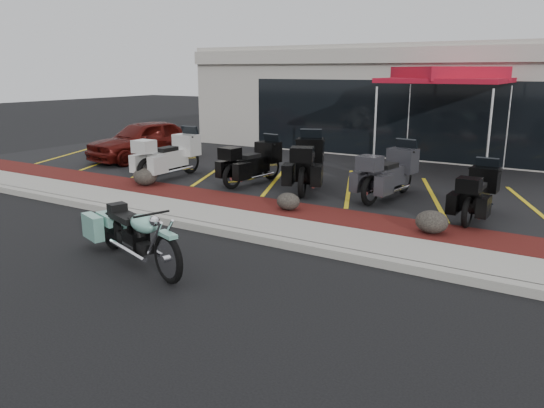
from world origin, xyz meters
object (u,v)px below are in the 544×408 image
Objects in this scene: hero_cruiser at (168,251)px; parked_car at (144,140)px; touring_white at (190,150)px; traffic_cone at (371,166)px; popup_canopy at (447,77)px.

parked_car is at bearing 155.46° from hero_cruiser.
touring_white is 0.62× the size of parked_car.
traffic_cone is at bearing 22.81° from parked_car.
hero_cruiser is 1.21× the size of touring_white.
hero_cruiser is at bearing -87.22° from traffic_cone.
hero_cruiser is 10.90m from parked_car.
popup_canopy reaches higher than parked_car.
popup_canopy is at bearing 27.41° from parked_car.
parked_car is (-2.99, 1.14, -0.04)m from touring_white.
touring_white is at bearing 146.68° from hero_cruiser.
parked_car is 9.90m from popup_canopy.
touring_white reaches higher than traffic_cone.
parked_car is at bearing 69.06° from touring_white.
touring_white is 7.74m from popup_canopy.
touring_white is 5.81× the size of traffic_cone.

